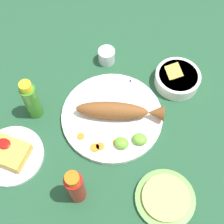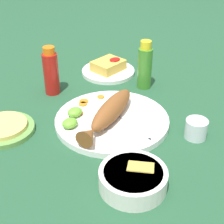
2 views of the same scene
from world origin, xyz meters
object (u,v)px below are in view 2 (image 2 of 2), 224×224
fork_far (122,134)px  hot_sauce_bottle_green (145,66)px  salt_cup (196,130)px  guacamole_bowl (133,178)px  fried_fish (109,112)px  main_plate (112,120)px  side_plate_fries (108,72)px  hot_sauce_bottle_red (50,72)px  tortilla_plate (3,129)px  fork_near (136,128)px

fork_far → hot_sauce_bottle_green: (0.28, 0.15, 0.06)m
salt_cup → guacamole_bowl: bearing=179.5°
salt_cup → fried_fish: bearing=120.6°
fork_far → hot_sauce_bottle_green: size_ratio=1.06×
fork_far → main_plate: bearing=132.3°
side_plate_fries → hot_sauce_bottle_red: bearing=172.2°
main_plate → tortilla_plate: 0.31m
fork_far → guacamole_bowl: guacamole_bowl is taller
fried_fish → fork_near: size_ratio=1.54×
guacamole_bowl → fried_fish: bearing=55.7°
hot_sauce_bottle_green → side_plate_fries: size_ratio=0.85×
salt_cup → guacamole_bowl: (-0.27, 0.00, 0.00)m
fork_far → salt_cup: bearing=27.4°
fried_fish → fork_near: fried_fish is taller
fork_near → salt_cup: size_ratio=3.01×
main_plate → salt_cup: (0.11, -0.22, 0.01)m
fried_fish → side_plate_fries: size_ratio=1.43×
side_plate_fries → fried_fish: bearing=-136.2°
fork_near → side_plate_fries: 0.40m
fork_far → guacamole_bowl: size_ratio=1.15×
hot_sauce_bottle_red → fried_fish: bearing=-93.0°
fried_fish → hot_sauce_bottle_green: hot_sauce_bottle_green is taller
hot_sauce_bottle_red → tortilla_plate: bearing=-161.7°
fried_fish → fork_far: size_ratio=1.58×
fork_near → side_plate_fries: fork_near is taller
fork_near → salt_cup: (0.10, -0.13, 0.00)m
fried_fish → fork_far: (-0.02, -0.07, -0.03)m
main_plate → tortilla_plate: main_plate is taller
fried_fish → hot_sauce_bottle_green: size_ratio=1.68×
fried_fish → tortilla_plate: fried_fish is taller
fork_far → tortilla_plate: fork_far is taller
hot_sauce_bottle_red → tortilla_plate: size_ratio=0.94×
fork_far → salt_cup: salt_cup is taller
main_plate → guacamole_bowl: guacamole_bowl is taller
hot_sauce_bottle_red → hot_sauce_bottle_green: (0.25, -0.20, 0.00)m
fried_fish → tortilla_plate: (-0.22, 0.20, -0.04)m
fork_far → tortilla_plate: 0.34m
fork_far → fork_near: bearing=61.3°
fried_fish → main_plate: bearing=-0.0°
hot_sauce_bottle_green → tortilla_plate: 0.50m
fork_near → hot_sauce_bottle_red: (-0.01, 0.36, 0.06)m
fried_fish → fork_far: fried_fish is taller
side_plate_fries → tortilla_plate: bearing=-174.6°
hot_sauce_bottle_green → main_plate: bearing=-163.2°
fried_fish → guacamole_bowl: 0.25m
fried_fish → side_plate_fries: fried_fish is taller
hot_sauce_bottle_red → guacamole_bowl: hot_sauce_bottle_red is taller
hot_sauce_bottle_green → guacamole_bowl: 0.50m
side_plate_fries → guacamole_bowl: 0.61m
main_plate → fork_near: bearing=-85.7°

